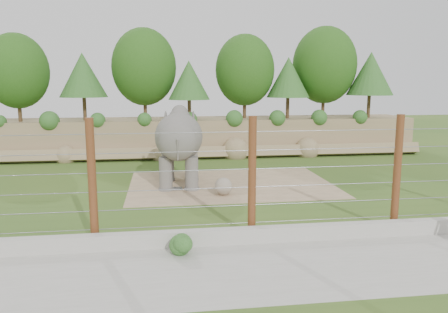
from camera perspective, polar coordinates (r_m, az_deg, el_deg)
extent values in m
plane|color=#355720|center=(18.89, 0.85, -5.81)|extent=(90.00, 90.00, 0.00)
cube|color=#8A7751|center=(31.34, -2.81, 2.73)|extent=(30.00, 4.00, 2.50)
cube|color=#8A7751|center=(29.20, -2.38, 0.43)|extent=(30.00, 1.37, 1.07)
cylinder|color=#3F2B19|center=(31.41, -25.14, 5.73)|extent=(0.24, 0.24, 1.75)
sphere|color=#18430F|center=(31.37, -25.46, 10.06)|extent=(4.00, 4.00, 4.00)
cylinder|color=#3F2B19|center=(30.97, -17.74, 5.98)|extent=(0.24, 0.24, 1.58)
sphere|color=#18430F|center=(30.93, -17.94, 9.94)|extent=(3.60, 3.60, 3.60)
cylinder|color=#3F2B19|center=(31.05, -10.26, 6.62)|extent=(0.24, 0.24, 1.92)
sphere|color=#18430F|center=(31.02, -10.41, 11.44)|extent=(4.40, 4.40, 4.40)
cylinder|color=#3F2B19|center=(29.90, -4.55, 6.13)|extent=(0.24, 0.24, 1.40)
sphere|color=#18430F|center=(29.84, -4.60, 9.77)|extent=(3.20, 3.20, 3.20)
cylinder|color=#3F2B19|center=(31.37, 2.70, 6.70)|extent=(0.24, 0.24, 1.82)
sphere|color=#18430F|center=(31.34, 2.73, 11.21)|extent=(4.16, 4.16, 4.16)
cylinder|color=#3F2B19|center=(31.50, 8.30, 6.33)|extent=(0.24, 0.24, 1.50)
sphere|color=#18430F|center=(31.45, 8.39, 10.05)|extent=(3.44, 3.44, 3.44)
cylinder|color=#3F2B19|center=(33.38, 12.81, 6.83)|extent=(0.24, 0.24, 2.03)
sphere|color=#18430F|center=(33.37, 12.99, 11.56)|extent=(4.64, 4.64, 4.64)
cylinder|color=#3F2B19|center=(33.49, 18.37, 6.26)|extent=(0.24, 0.24, 1.64)
sphere|color=#18430F|center=(33.45, 18.57, 10.07)|extent=(3.76, 3.76, 3.76)
cube|color=#957B5D|center=(21.83, 0.94, -3.65)|extent=(10.00, 7.00, 0.02)
cube|color=#262628|center=(20.98, -6.84, -4.20)|extent=(1.00, 0.60, 0.03)
sphere|color=gray|center=(19.69, -0.07, -3.91)|extent=(0.80, 0.80, 0.80)
cube|color=#A8A69D|center=(14.13, 4.02, -10.19)|extent=(26.00, 0.35, 0.50)
cube|color=#A8A69D|center=(12.41, 5.99, -14.34)|extent=(26.00, 4.00, 0.01)
cylinder|color=#572A12|center=(14.00, -16.83, -3.31)|extent=(0.26, 0.26, 4.00)
cylinder|color=#572A12|center=(14.11, 3.69, -2.81)|extent=(0.26, 0.26, 4.00)
cylinder|color=#572A12|center=(15.88, 21.66, -2.07)|extent=(0.26, 0.26, 4.00)
cylinder|color=gray|center=(14.51, 3.62, -8.60)|extent=(20.00, 0.02, 0.02)
cylinder|color=gray|center=(14.33, 3.65, -6.32)|extent=(20.00, 0.02, 0.02)
cylinder|color=gray|center=(14.18, 3.67, -3.99)|extent=(20.00, 0.02, 0.02)
cylinder|color=gray|center=(14.05, 3.70, -1.61)|extent=(20.00, 0.02, 0.02)
cylinder|color=gray|center=(13.94, 3.73, 0.81)|extent=(20.00, 0.02, 0.02)
cylinder|color=gray|center=(13.86, 3.75, 3.26)|extent=(20.00, 0.02, 0.02)
sphere|color=#285C1E|center=(13.07, -5.64, -11.46)|extent=(0.67, 0.67, 0.67)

